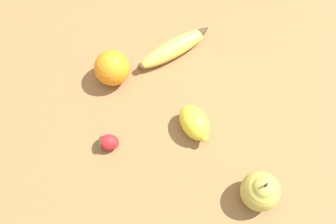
{
  "coord_description": "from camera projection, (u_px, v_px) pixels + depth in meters",
  "views": [
    {
      "loc": [
        -0.19,
        0.31,
        0.76
      ],
      "look_at": [
        0.05,
        0.08,
        0.03
      ],
      "focal_mm": 42.0,
      "sensor_mm": 36.0,
      "label": 1
    }
  ],
  "objects": [
    {
      "name": "lemon",
      "position": [
        195.0,
        123.0,
        0.8
      ],
      "size": [
        0.09,
        0.07,
        0.05
      ],
      "rotation": [
        0.0,
        0.0,
        2.87
      ],
      "color": "yellow",
      "rests_on": "ground_plane"
    },
    {
      "name": "pear",
      "position": [
        261.0,
        191.0,
        0.73
      ],
      "size": [
        0.07,
        0.07,
        0.09
      ],
      "color": "#B7AD47",
      "rests_on": "ground_plane"
    },
    {
      "name": "strawberry",
      "position": [
        107.0,
        142.0,
        0.79
      ],
      "size": [
        0.05,
        0.05,
        0.03
      ],
      "rotation": [
        0.0,
        0.0,
        0.8
      ],
      "color": "red",
      "rests_on": "ground_plane"
    },
    {
      "name": "ground_plane",
      "position": [
        209.0,
        107.0,
        0.84
      ],
      "size": [
        3.0,
        3.0,
        0.0
      ],
      "primitive_type": "plane",
      "color": "olive"
    },
    {
      "name": "banana",
      "position": [
        175.0,
        48.0,
        0.88
      ],
      "size": [
        0.08,
        0.19,
        0.04
      ],
      "rotation": [
        0.0,
        0.0,
        4.5
      ],
      "color": "#DBCC4C",
      "rests_on": "ground_plane"
    },
    {
      "name": "orange",
      "position": [
        112.0,
        68.0,
        0.84
      ],
      "size": [
        0.08,
        0.08,
        0.08
      ],
      "color": "orange",
      "rests_on": "ground_plane"
    }
  ]
}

